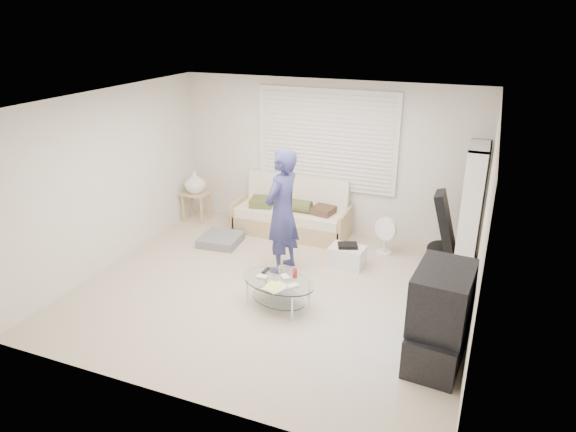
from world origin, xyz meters
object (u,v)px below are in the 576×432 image
at_px(futon_sofa, 292,216).
at_px(bookshelf, 471,207).
at_px(tv_unit, 440,317).
at_px(coffee_table, 278,285).

distance_m(futon_sofa, bookshelf, 2.84).
height_order(bookshelf, tv_unit, bookshelf).
relative_size(tv_unit, coffee_table, 0.98).
xyz_separation_m(futon_sofa, coffee_table, (0.68, -2.23, -0.01)).
xyz_separation_m(futon_sofa, bookshelf, (2.77, -0.15, 0.59)).
distance_m(bookshelf, coffee_table, 3.01).
bearing_deg(coffee_table, tv_unit, -10.37).
xyz_separation_m(tv_unit, coffee_table, (-1.96, 0.36, -0.22)).
relative_size(futon_sofa, tv_unit, 1.78).
bearing_deg(futon_sofa, bookshelf, -3.12).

